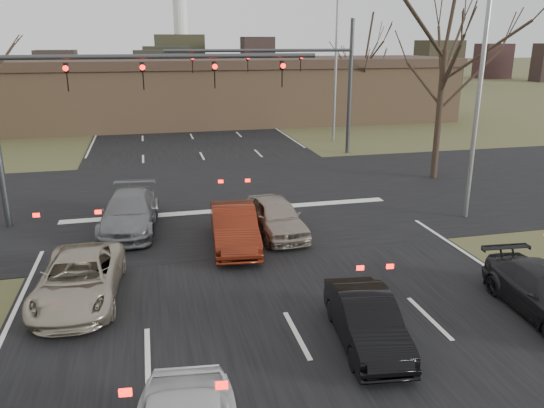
% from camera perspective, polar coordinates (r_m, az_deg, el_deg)
% --- Properties ---
extents(road_main, '(14.00, 300.00, 0.02)m').
position_cam_1_polar(road_main, '(68.17, -10.85, 11.26)').
color(road_main, black).
rests_on(road_main, ground).
extents(road_cross, '(200.00, 14.00, 0.02)m').
position_cam_1_polar(road_cross, '(23.96, -5.22, 0.75)').
color(road_cross, black).
rests_on(road_cross, ground).
extents(building, '(42.40, 10.40, 5.30)m').
position_cam_1_polar(building, '(46.24, -7.05, 12.02)').
color(building, '#886749').
rests_on(building, ground).
extents(mast_arm_near, '(12.12, 0.24, 8.00)m').
position_cam_1_polar(mast_arm_near, '(20.93, -19.38, 11.60)').
color(mast_arm_near, '#383A3D').
rests_on(mast_arm_near, ground).
extents(mast_arm_far, '(11.12, 0.24, 8.00)m').
position_cam_1_polar(mast_arm_far, '(32.20, 3.65, 14.07)').
color(mast_arm_far, '#383A3D').
rests_on(mast_arm_far, ground).
extents(streetlight_right_near, '(2.34, 0.25, 10.00)m').
position_cam_1_polar(streetlight_right_near, '(21.46, 21.18, 12.91)').
color(streetlight_right_near, gray).
rests_on(streetlight_right_near, ground).
extents(streetlight_right_far, '(2.34, 0.25, 10.00)m').
position_cam_1_polar(streetlight_right_far, '(36.96, 6.63, 15.28)').
color(streetlight_right_far, gray).
rests_on(streetlight_right_far, ground).
extents(tree_right_far, '(5.40, 5.40, 9.00)m').
position_cam_1_polar(tree_right_far, '(46.46, 10.11, 17.22)').
color(tree_right_far, black).
rests_on(tree_right_far, ground).
extents(car_silver_suv, '(2.36, 4.64, 1.26)m').
position_cam_1_polar(car_silver_suv, '(15.33, -20.06, -7.59)').
color(car_silver_suv, '#A39984').
rests_on(car_silver_suv, ground).
extents(car_black_hatch, '(1.67, 3.74, 1.19)m').
position_cam_1_polar(car_black_hatch, '(12.72, 10.13, -12.21)').
color(car_black_hatch, black).
rests_on(car_black_hatch, ground).
extents(car_grey_ahead, '(2.37, 4.92, 1.38)m').
position_cam_1_polar(car_grey_ahead, '(20.33, -15.07, -0.82)').
color(car_grey_ahead, slate).
rests_on(car_grey_ahead, ground).
extents(car_red_ahead, '(1.81, 4.32, 1.39)m').
position_cam_1_polar(car_red_ahead, '(18.08, -4.09, -2.50)').
color(car_red_ahead, '#58190C').
rests_on(car_red_ahead, ground).
extents(car_silver_ahead, '(1.85, 4.06, 1.35)m').
position_cam_1_polar(car_silver_ahead, '(19.19, 0.41, -1.33)').
color(car_silver_ahead, gray).
rests_on(car_silver_ahead, ground).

